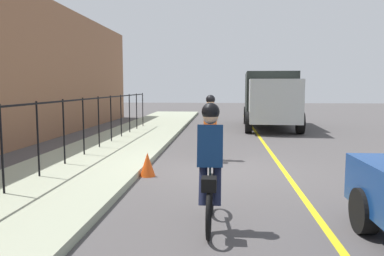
# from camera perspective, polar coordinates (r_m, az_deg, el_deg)

# --- Properties ---
(ground_plane) EXTENTS (80.00, 80.00, 0.00)m
(ground_plane) POSITION_cam_1_polar(r_m,az_deg,el_deg) (9.59, 3.97, -6.19)
(ground_plane) COLOR #4B4848
(lane_line_centre) EXTENTS (36.00, 0.12, 0.01)m
(lane_line_centre) POSITION_cam_1_polar(r_m,az_deg,el_deg) (9.71, 13.51, -6.18)
(lane_line_centre) COLOR yellow
(lane_line_centre) RESTS_ON ground
(sidewalk) EXTENTS (40.00, 3.20, 0.15)m
(sidewalk) POSITION_cam_1_polar(r_m,az_deg,el_deg) (10.20, -15.59, -5.23)
(sidewalk) COLOR #9CA288
(sidewalk) RESTS_ON ground
(iron_fence) EXTENTS (15.97, 0.04, 1.60)m
(iron_fence) POSITION_cam_1_polar(r_m,az_deg,el_deg) (11.11, -15.93, 1.93)
(iron_fence) COLOR black
(iron_fence) RESTS_ON sidewalk
(cyclist_lead) EXTENTS (1.71, 0.36, 1.83)m
(cyclist_lead) POSITION_cam_1_polar(r_m,az_deg,el_deg) (10.81, 2.75, 0.11)
(cyclist_lead) COLOR black
(cyclist_lead) RESTS_ON ground
(cyclist_follow) EXTENTS (1.71, 0.36, 1.83)m
(cyclist_follow) POSITION_cam_1_polar(r_m,az_deg,el_deg) (5.53, 2.73, -5.71)
(cyclist_follow) COLOR black
(cyclist_follow) RESTS_ON ground
(box_truck_background) EXTENTS (6.80, 2.75, 2.78)m
(box_truck_background) POSITION_cam_1_polar(r_m,az_deg,el_deg) (19.64, 11.57, 4.57)
(box_truck_background) COLOR black
(box_truck_background) RESTS_ON ground
(traffic_cone_near) EXTENTS (0.36, 0.36, 0.55)m
(traffic_cone_near) POSITION_cam_1_polar(r_m,az_deg,el_deg) (8.87, -6.65, -5.41)
(traffic_cone_near) COLOR #E54E15
(traffic_cone_near) RESTS_ON ground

